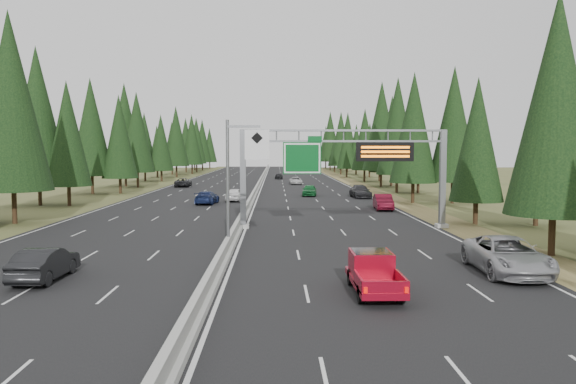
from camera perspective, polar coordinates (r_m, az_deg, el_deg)
name	(u,v)px	position (r m, az deg, el deg)	size (l,w,h in m)	color
road	(257,190)	(89.48, -3.13, 0.25)	(32.00, 260.00, 0.08)	black
shoulder_right	(369,189)	(90.66, 8.19, 0.26)	(3.60, 260.00, 0.06)	olive
shoulder_left	(145,190)	(91.80, -14.31, 0.22)	(3.60, 260.00, 0.06)	#475226
median_barrier	(257,187)	(89.45, -3.13, 0.49)	(0.70, 260.00, 0.85)	#9B9B96
sign_gantry	(352,163)	(44.52, 6.48, 2.98)	(16.75, 0.98, 7.80)	slate
hov_sign_pole	(237,175)	(34.30, -5.18, 1.72)	(2.80, 0.50, 8.00)	slate
tree_row_right	(413,129)	(80.87, 12.55, 6.29)	(11.14, 242.06, 18.95)	black
tree_row_left	(91,127)	(80.97, -19.38, 6.25)	(11.80, 238.68, 18.76)	black
silver_minivan	(507,255)	(30.25, 21.38, -6.02)	(3.00, 6.51, 1.81)	#9A9A9F
red_pickup	(373,270)	(24.99, 8.59, -7.81)	(1.86, 5.21, 1.70)	black
car_ahead_green	(309,190)	(76.34, 2.19, 0.19)	(1.85, 4.59, 1.57)	#17642D
car_ahead_dkred	(383,202)	(59.11, 9.65, -1.01)	(1.72, 4.93, 1.62)	maroon
car_ahead_dkgrey	(360,192)	(74.11, 7.36, 0.05)	(2.23, 5.48, 1.59)	black
car_ahead_white	(296,181)	(102.83, 0.79, 1.16)	(2.16, 4.69, 1.30)	silver
car_ahead_far	(279,176)	(122.15, -0.94, 1.64)	(1.53, 3.80, 1.30)	black
car_onc_near	(45,264)	(29.20, -23.47, -6.69)	(1.65, 4.74, 1.56)	black
car_onc_blue	(207,197)	(65.37, -8.24, -0.55)	(2.10, 5.15, 1.50)	#16224F
car_onc_white	(235,195)	(68.71, -5.44, -0.26)	(1.89, 4.70, 1.60)	white
car_onc_far	(183,182)	(97.27, -10.60, 0.96)	(2.47, 5.35, 1.49)	black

